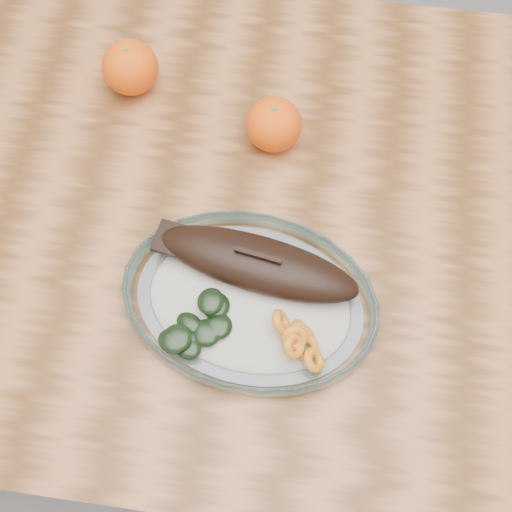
# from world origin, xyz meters

# --- Properties ---
(ground) EXTENTS (3.00, 3.00, 0.00)m
(ground) POSITION_xyz_m (0.00, 0.00, 0.00)
(ground) COLOR slate
(ground) RESTS_ON ground
(dining_table) EXTENTS (1.20, 0.80, 0.75)m
(dining_table) POSITION_xyz_m (0.00, 0.00, 0.65)
(dining_table) COLOR #5C3515
(dining_table) RESTS_ON ground
(plated_meal) EXTENTS (0.64, 0.64, 0.08)m
(plated_meal) POSITION_xyz_m (0.04, -0.13, 0.77)
(plated_meal) COLOR white
(plated_meal) RESTS_ON dining_table
(orange_left) EXTENTS (0.08, 0.08, 0.08)m
(orange_left) POSITION_xyz_m (-0.18, 0.18, 0.79)
(orange_left) COLOR #FA4105
(orange_left) RESTS_ON dining_table
(orange_right) EXTENTS (0.08, 0.08, 0.08)m
(orange_right) POSITION_xyz_m (0.04, 0.12, 0.79)
(orange_right) COLOR #FA4105
(orange_right) RESTS_ON dining_table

